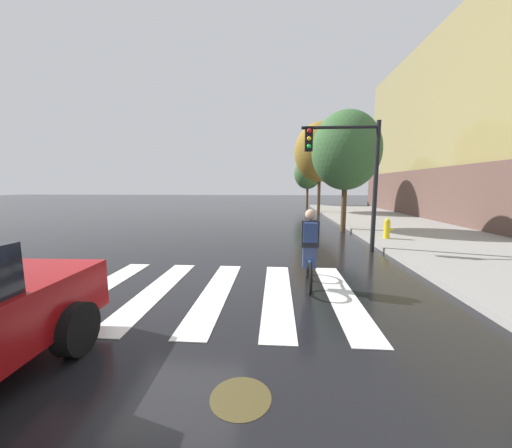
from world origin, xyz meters
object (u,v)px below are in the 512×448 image
object	(u,v)px
fire_hydrant	(387,229)
street_tree_mid	(320,152)
cyclist	(310,249)
street_tree_near	(346,151)
street_tree_far	(308,174)
manhole_cover	(241,398)
traffic_light_near	(350,164)

from	to	relation	value
fire_hydrant	street_tree_mid	xyz separation A→B (m)	(-0.97, 11.39, 4.16)
fire_hydrant	street_tree_mid	world-z (taller)	street_tree_mid
cyclist	fire_hydrant	xyz separation A→B (m)	(3.54, 5.18, -0.31)
street_tree_near	street_tree_far	distance (m)	17.51
cyclist	street_tree_mid	bearing A→B (deg)	81.18
street_tree_near	street_tree_mid	size ratio (longest dim) A/B	0.80
cyclist	fire_hydrant	world-z (taller)	cyclist
cyclist	street_tree_near	world-z (taller)	street_tree_near
street_tree_mid	manhole_cover	bearing A→B (deg)	-100.34
fire_hydrant	street_tree_far	world-z (taller)	street_tree_far
street_tree_near	cyclist	bearing A→B (deg)	-107.73
manhole_cover	street_tree_far	xyz separation A→B (m)	(3.65, 28.50, 3.44)
cyclist	street_tree_near	xyz separation A→B (m)	(2.45, 7.68, 2.91)
cyclist	traffic_light_near	bearing A→B (deg)	65.09
fire_hydrant	street_tree_near	bearing A→B (deg)	113.64
manhole_cover	cyclist	world-z (taller)	cyclist
manhole_cover	street_tree_mid	distance (m)	20.76
street_tree_far	street_tree_mid	bearing A→B (deg)	-90.12
street_tree_far	traffic_light_near	bearing A→B (deg)	-92.53
fire_hydrant	manhole_cover	bearing A→B (deg)	-118.42
traffic_light_near	street_tree_far	distance (m)	21.70
cyclist	street_tree_mid	xyz separation A→B (m)	(2.57, 16.58, 3.85)
manhole_cover	street_tree_near	xyz separation A→B (m)	(3.51, 10.99, 3.75)
fire_hydrant	street_tree_near	xyz separation A→B (m)	(-1.09, 2.49, 3.22)
street_tree_mid	street_tree_far	distance (m)	8.70
manhole_cover	traffic_light_near	distance (m)	7.88
street_tree_mid	traffic_light_near	bearing A→B (deg)	-94.11
cyclist	street_tree_mid	size ratio (longest dim) A/B	0.25
street_tree_far	manhole_cover	bearing A→B (deg)	-97.29
manhole_cover	street_tree_far	distance (m)	28.94
fire_hydrant	street_tree_far	size ratio (longest dim) A/B	0.15
traffic_light_near	fire_hydrant	size ratio (longest dim) A/B	5.38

